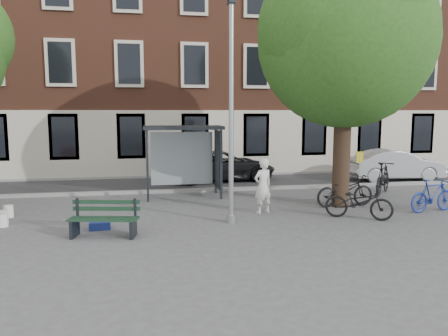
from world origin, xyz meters
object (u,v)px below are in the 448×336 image
bus_shelter (193,145)px  bike_d (383,178)px  bike_c (359,202)px  lamppost (231,124)px  car_silver (395,165)px  car_dark (222,166)px  bike_a (345,191)px  notice_sign (359,166)px  painter (263,186)px  bench (104,221)px  bike_b (433,196)px

bus_shelter → bike_d: (7.11, -0.94, -1.30)m
bus_shelter → bike_c: (4.38, -4.33, -1.41)m
lamppost → car_silver: 11.09m
car_dark → bike_a: bearing=-161.4°
notice_sign → bike_a: bearing=-147.9°
bike_d → notice_sign: 1.64m
bike_d → car_dark: car_dark is taller
painter → car_silver: 9.34m
painter → car_silver: painter is taller
bike_d → bus_shelter: bearing=34.4°
bench → lamppost: bearing=24.2°
lamppost → car_silver: (8.91, 6.27, -2.08)m
painter → bike_a: (2.94, 0.45, -0.32)m
bike_b → car_silver: (2.41, 6.05, 0.19)m
painter → car_dark: 6.62m
bike_a → car_silver: bearing=-49.5°
bike_a → bike_b: bike_a is taller
bike_b → car_silver: car_silver is taller
lamppost → bike_a: lamppost is taller
bus_shelter → car_dark: size_ratio=0.58×
car_dark → car_silver: bearing=-107.6°
bus_shelter → bike_b: bus_shelter is taller
bench → bike_c: 7.21m
bench → bus_shelter: bearing=71.4°
lamppost → painter: bearing=39.8°
lamppost → bench: bearing=-167.1°
bike_a → bike_d: bike_d is taller
lamppost → bike_c: (3.78, -0.23, -2.28)m
painter → bike_c: 2.87m
bus_shelter → notice_sign: (5.75, -1.64, -0.71)m
bus_shelter → bench: size_ratio=1.58×
bike_c → bench: bearing=124.8°
bike_c → bike_d: (2.72, 3.39, 0.11)m
bike_d → car_dark: size_ratio=0.42×
bike_b → painter: bearing=71.1°
painter → car_dark: size_ratio=0.35×
bench → car_dark: (4.48, 8.39, 0.27)m
car_dark → car_silver: size_ratio=1.14×
bike_b → car_silver: size_ratio=0.40×
painter → bike_a: size_ratio=0.84×
bus_shelter → painter: bearing=-59.8°
lamppost → bike_c: size_ratio=3.17×
bus_shelter → notice_sign: 6.02m
bike_d → car_dark: (-5.43, 4.45, 0.06)m
bike_a → car_dark: 6.89m
car_dark → painter: bearing=173.2°
car_dark → notice_sign: notice_sign is taller
bus_shelter → car_dark: bearing=64.4°
bike_a → notice_sign: notice_sign is taller
lamppost → bench: 4.23m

